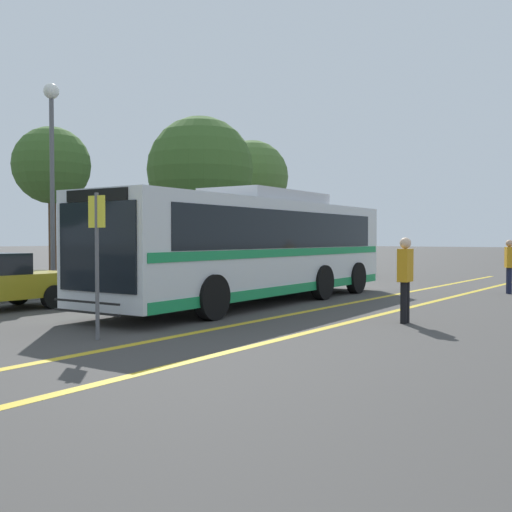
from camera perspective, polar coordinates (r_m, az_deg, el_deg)
The scene contains 15 objects.
ground_plane at distance 17.07m, azimuth 0.37°, elevation -4.28°, with size 220.00×220.00×0.00m, color #423F3D.
lane_strip_0 at distance 15.42m, azimuth 6.64°, elevation -4.92°, with size 0.20×31.35×0.01m, color gold.
lane_strip_1 at distance 14.67m, azimuth 12.45°, elevation -5.30°, with size 0.20×31.35×0.01m, color gold.
curb_strip at distance 20.45m, azimuth -12.98°, elevation -3.12°, with size 39.35×0.36×0.15m, color #99999E.
transit_bus at distance 16.53m, azimuth 0.03°, elevation 1.05°, with size 11.76×3.03×3.10m.
parked_car_2 at distance 18.98m, azimuth -9.41°, elevation -1.46°, with size 4.84×1.94×1.44m.
parked_car_3 at distance 23.19m, azimuth -0.44°, elevation -0.75°, with size 4.45×2.06×1.57m.
parked_car_4 at distance 28.12m, azimuth 7.47°, elevation -0.59°, with size 4.00×1.87×1.26m.
pedestrian_0 at distance 12.89m, azimuth 14.02°, elevation -1.68°, with size 0.43×0.25×1.80m.
pedestrian_1 at distance 20.78m, azimuth 22.97°, elevation -0.62°, with size 0.47×0.37×1.73m.
bus_stop_sign at distance 10.81m, azimuth -14.91°, elevation 0.80°, with size 0.07×0.40×2.57m.
street_lamp at distance 19.95m, azimuth -18.87°, elevation 9.86°, with size 0.48×0.48×6.59m.
tree_0 at distance 33.21m, azimuth -0.39°, elevation 7.51°, with size 4.01×4.01×7.16m.
tree_2 at distance 26.67m, azimuth -5.31°, elevation 8.14°, with size 4.67×4.67×7.12m.
tree_3 at distance 23.48m, azimuth -18.88°, elevation 8.10°, with size 2.82×2.82×5.88m.
Camera 1 is at (-13.78, -9.91, 1.78)m, focal length 42.00 mm.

